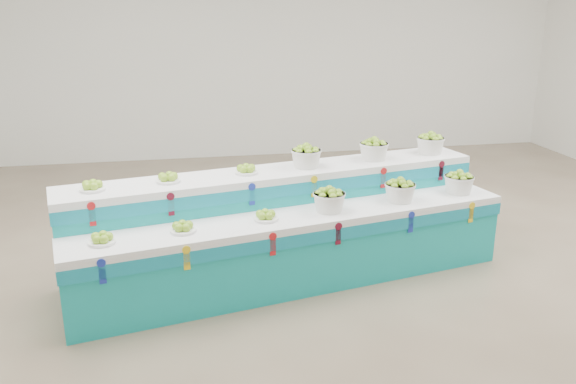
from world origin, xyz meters
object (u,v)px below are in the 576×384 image
object	(u,v)px
display_stand	(288,227)
basket_lower_left	(329,200)
basket_upper_right	(430,143)
plate_upper_mid	(168,177)

from	to	relation	value
display_stand	basket_lower_left	xyz separation A→B (m)	(0.36, -0.20, 0.32)
display_stand	basket_upper_right	xyz separation A→B (m)	(1.72, 0.63, 0.62)
display_stand	plate_upper_mid	world-z (taller)	plate_upper_mid
display_stand	basket_lower_left	size ratio (longest dim) A/B	14.08
plate_upper_mid	basket_upper_right	size ratio (longest dim) A/B	0.75
basket_lower_left	plate_upper_mid	xyz separation A→B (m)	(-1.48, 0.24, 0.24)
basket_upper_right	plate_upper_mid	bearing A→B (deg)	-168.36
plate_upper_mid	basket_upper_right	bearing A→B (deg)	11.64
basket_lower_left	basket_upper_right	bearing A→B (deg)	31.16
plate_upper_mid	basket_upper_right	distance (m)	2.91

